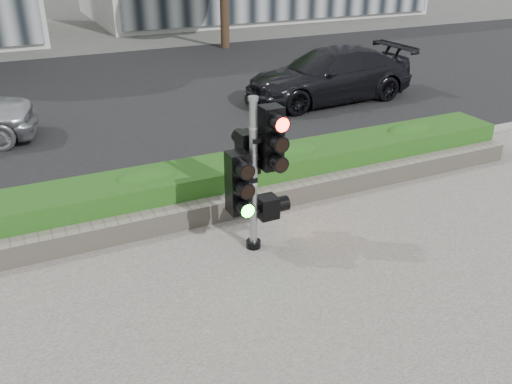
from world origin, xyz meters
TOP-DOWN VIEW (x-y plane):
  - ground at (0.00, 0.00)m, footprint 120.00×120.00m
  - road at (0.00, 10.00)m, footprint 60.00×13.00m
  - curb at (0.00, 3.15)m, footprint 60.00×0.25m
  - stone_wall at (0.00, 1.90)m, footprint 12.00×0.32m
  - hedge at (0.00, 2.55)m, footprint 12.00×1.00m
  - traffic_signal at (-0.07, 0.86)m, footprint 0.79×0.57m
  - car_dark at (5.18, 7.14)m, footprint 4.96×2.17m

SIDE VIEW (x-z plane):
  - ground at x=0.00m, z-range 0.00..0.00m
  - road at x=0.00m, z-range 0.00..0.02m
  - curb at x=0.00m, z-range 0.00..0.12m
  - stone_wall at x=0.00m, z-range 0.03..0.37m
  - hedge at x=0.00m, z-range 0.03..0.71m
  - car_dark at x=5.18m, z-range 0.02..1.44m
  - traffic_signal at x=-0.07m, z-range 0.15..2.47m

